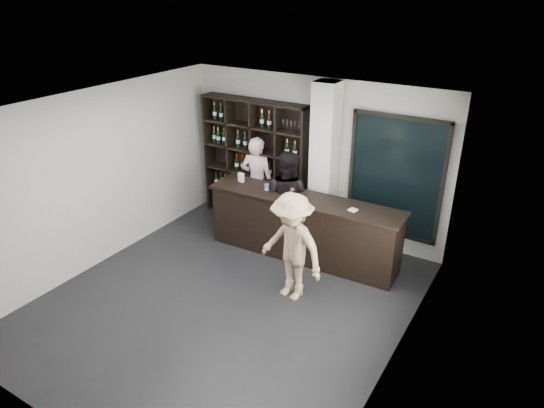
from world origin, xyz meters
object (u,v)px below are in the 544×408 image
Objects in this scene: tasting_counter at (303,228)px; taster_pink at (257,182)px; taster_black at (287,200)px; wine_shelf at (255,162)px; customer at (292,247)px.

taster_pink is (-1.35, 0.65, 0.33)m from tasting_counter.
taster_black is (0.90, -0.44, 0.01)m from taster_pink.
tasting_counter is 1.90× the size of taster_pink.
tasting_counter is at bearing 145.44° from taster_pink.
wine_shelf is at bearing -29.26° from taster_black.
taster_black reaches higher than taster_pink.
tasting_counter is at bearing 121.04° from customer.
wine_shelf is at bearing -56.42° from taster_pink.
taster_black is at bearing 133.93° from customer.
taster_black is at bearing -29.88° from wine_shelf.
wine_shelf is 2.74m from customer.
tasting_counter is 1.53m from taster_pink.
wine_shelf is at bearing 149.43° from tasting_counter.
customer is (0.40, -1.12, 0.29)m from tasting_counter.
wine_shelf is 0.71× the size of tasting_counter.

